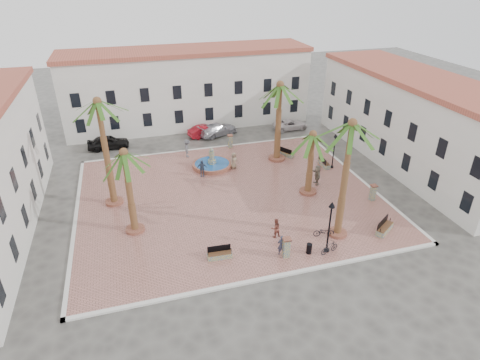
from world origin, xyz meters
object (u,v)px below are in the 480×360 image
Objects in this scene: pedestrian_east at (317,175)px; lamppost_s at (330,218)px; palm_ne at (280,94)px; bench_se at (384,228)px; lamppost_e at (335,145)px; pedestrian_north at (187,148)px; car_red at (205,131)px; palm_sw at (125,162)px; bollard_se at (286,247)px; pedestrian_fountain_a at (234,161)px; cyclist_a at (281,245)px; palm_e at (312,143)px; cyclist_b at (276,228)px; palm_s at (351,135)px; bicycle_a at (324,232)px; bench_ne at (286,153)px; fountain at (212,164)px; bench_e at (324,163)px; car_black at (108,142)px; palm_nw at (99,113)px; bicycle_b at (330,248)px; car_silver at (218,129)px; bench_s at (220,255)px; bollard_e at (373,192)px; bollard_n at (230,141)px; car_white at (290,125)px; litter_bin at (309,248)px.

lamppost_s is at bearing -15.80° from pedestrian_east.
palm_ne reaches higher than lamppost_s.
lamppost_e is at bearing 49.27° from bench_se.
car_red is at bearing -20.02° from pedestrian_north.
bollard_se is at bearing -31.83° from palm_sw.
pedestrian_fountain_a is at bearing -123.34° from pedestrian_east.
lamppost_s is 2.64× the size of cyclist_a.
lamppost_e is at bearing 41.22° from palm_e.
palm_sw is 14.66m from pedestrian_north.
bench_se is 1.28× the size of cyclist_b.
palm_s is 7.79m from bicycle_a.
bicycle_a is at bearing -160.24° from cyclist_a.
bench_ne is at bearing -170.97° from pedestrian_east.
pedestrian_east is at bearing -167.19° from car_red.
fountain is at bearing 36.47° from bicycle_a.
bench_e is 1.22× the size of bicycle_a.
bicycle_a is 0.35× the size of car_black.
palm_e reaches higher than car_black.
lamppost_s is (14.60, -11.21, -5.36)m from palm_nw.
bicycle_b is at bearing -104.75° from palm_e.
bicycle_b is (-0.52, -1.93, 0.04)m from bicycle_a.
cyclist_b is 21.72m from car_silver.
car_red is at bearing 83.79° from bench_s.
cyclist_b reaches higher than bollard_e.
cyclist_b is (-1.09, -17.29, -0.00)m from bollard_n.
lamppost_e is 2.37× the size of bollard_se.
bench_e is 15.40m from cyclist_a.
pedestrian_east is (-3.39, 4.03, 0.19)m from bollard_e.
car_red is at bearing 130.43° from lamppost_e.
car_red is at bearing 112.82° from bollard_n.
bollard_n is (-4.14, 11.80, -4.11)m from palm_e.
cyclist_a is at bearing 153.31° from car_white.
cyclist_a is 0.93× the size of pedestrian_fountain_a.
palm_sw is at bearing -164.30° from lamppost_e.
palm_nw is 13.03m from pedestrian_north.
bollard_se is 14.52m from pedestrian_fountain_a.
pedestrian_fountain_a is (2.06, -0.99, 0.57)m from fountain.
bench_e is 4.40m from bench_ne.
car_red is (-0.69, 24.21, -0.26)m from bollard_se.
cyclist_b is (11.67, -8.53, -7.39)m from palm_nw.
car_black is (-17.14, 8.24, -6.46)m from palm_ne.
bench_ne is (16.50, 9.60, -5.60)m from palm_sw.
litter_bin is 25.03m from car_white.
cyclist_b reaches higher than bench_se.
bollard_n is (-8.04, 7.24, 0.50)m from bench_e.
cyclist_b is at bearing -20.60° from palm_sw.
pedestrian_fountain_a reaches higher than car_black.
pedestrian_east is at bearing -138.38° from lamppost_e.
car_red is (-4.34, 22.78, 0.13)m from bicycle_a.
car_white is at bearing 90.22° from bollard_e.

